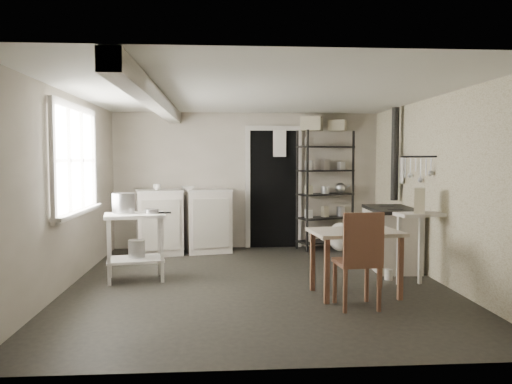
{
  "coord_description": "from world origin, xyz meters",
  "views": [
    {
      "loc": [
        -0.44,
        -6.0,
        1.52
      ],
      "look_at": [
        0.0,
        0.3,
        1.1
      ],
      "focal_mm": 35.0,
      "sensor_mm": 36.0,
      "label": 1
    }
  ],
  "objects": [
    {
      "name": "wall_right",
      "position": [
        2.25,
        0.0,
        1.15
      ],
      "size": [
        0.02,
        5.0,
        2.3
      ],
      "primitive_type": "cube",
      "color": "#B7AC9C",
      "rests_on": "ground"
    },
    {
      "name": "shelf_rack",
      "position": [
        1.31,
        2.31,
        0.95
      ],
      "size": [
        1.01,
        0.69,
        1.99
      ],
      "primitive_type": null,
      "rotation": [
        0.0,
        0.0,
        0.37
      ],
      "color": "black",
      "rests_on": "ground"
    },
    {
      "name": "wallpaper_panel",
      "position": [
        2.24,
        0.0,
        1.15
      ],
      "size": [
        0.01,
        5.0,
        2.3
      ],
      "primitive_type": null,
      "color": "beige",
      "rests_on": "wall_right"
    },
    {
      "name": "prep_table",
      "position": [
        -1.52,
        0.27,
        0.4
      ],
      "size": [
        0.82,
        0.65,
        0.84
      ],
      "primitive_type": null,
      "rotation": [
        0.0,
        0.0,
        0.19
      ],
      "color": "beige",
      "rests_on": "ground"
    },
    {
      "name": "ceiling",
      "position": [
        0.0,
        0.0,
        2.3
      ],
      "size": [
        5.0,
        5.0,
        0.0
      ],
      "primitive_type": "plane",
      "rotation": [
        3.14,
        0.0,
        0.0
      ],
      "color": "silver",
      "rests_on": "wall_back"
    },
    {
      "name": "window",
      "position": [
        -2.22,
        0.2,
        1.5
      ],
      "size": [
        0.12,
        1.76,
        1.28
      ],
      "primitive_type": null,
      "color": "beige",
      "rests_on": "wall_left"
    },
    {
      "name": "floor",
      "position": [
        0.0,
        0.0,
        0.0
      ],
      "size": [
        5.0,
        5.0,
        0.0
      ],
      "primitive_type": "plane",
      "color": "black",
      "rests_on": "ground"
    },
    {
      "name": "flour_sack",
      "position": [
        1.51,
        2.03,
        0.24
      ],
      "size": [
        0.49,
        0.46,
        0.47
      ],
      "primitive_type": "ellipsoid",
      "rotation": [
        0.0,
        0.0,
        0.38
      ],
      "color": "white",
      "rests_on": "ground"
    },
    {
      "name": "doorway",
      "position": [
        0.45,
        2.47,
        1.0
      ],
      "size": [
        0.96,
        0.1,
        2.08
      ],
      "primitive_type": null,
      "color": "beige",
      "rests_on": "ground"
    },
    {
      "name": "counter_cup",
      "position": [
        -1.45,
        1.93,
        0.97
      ],
      "size": [
        0.16,
        0.16,
        0.1
      ],
      "primitive_type": "imported",
      "rotation": [
        0.0,
        0.0,
        0.38
      ],
      "color": "white",
      "rests_on": "base_cabinets"
    },
    {
      "name": "wall_back",
      "position": [
        0.0,
        2.5,
        1.15
      ],
      "size": [
        4.5,
        0.02,
        2.3
      ],
      "primitive_type": "cube",
      "color": "#B7AC9C",
      "rests_on": "ground"
    },
    {
      "name": "storage_box_a",
      "position": [
        1.07,
        2.31,
        2.01
      ],
      "size": [
        0.41,
        0.39,
        0.23
      ],
      "primitive_type": "cube",
      "rotation": [
        0.0,
        0.0,
        -0.32
      ],
      "color": "beige",
      "rests_on": "shelf_rack"
    },
    {
      "name": "bucket",
      "position": [
        -1.51,
        0.32,
        0.39
      ],
      "size": [
        0.25,
        0.25,
        0.23
      ],
      "primitive_type": "cylinder",
      "rotation": [
        0.0,
        0.0,
        -0.23
      ],
      "color": "#B5B6B8",
      "rests_on": "prep_table"
    },
    {
      "name": "floor_crock",
      "position": [
        1.66,
        0.07,
        0.07
      ],
      "size": [
        0.14,
        0.14,
        0.13
      ],
      "primitive_type": "cylinder",
      "rotation": [
        0.0,
        0.0,
        -0.42
      ],
      "color": "white",
      "rests_on": "ground"
    },
    {
      "name": "chair",
      "position": [
        0.94,
        -1.05,
        0.48
      ],
      "size": [
        0.44,
        0.46,
        1.0
      ],
      "primitive_type": null,
      "rotation": [
        0.0,
        0.0,
        0.07
      ],
      "color": "brown",
      "rests_on": "ground"
    },
    {
      "name": "ceiling_beam",
      "position": [
        -1.2,
        0.0,
        2.2
      ],
      "size": [
        0.18,
        5.0,
        0.18
      ],
      "primitive_type": null,
      "color": "beige",
      "rests_on": "ceiling"
    },
    {
      "name": "stove",
      "position": [
        1.92,
        0.75,
        0.44
      ],
      "size": [
        0.65,
        1.1,
        0.84
      ],
      "primitive_type": null,
      "rotation": [
        0.0,
        0.0,
        -0.05
      ],
      "color": "beige",
      "rests_on": "ground"
    },
    {
      "name": "base_cabinets",
      "position": [
        -1.06,
        2.09,
        0.46
      ],
      "size": [
        1.67,
        0.99,
        1.03
      ],
      "primitive_type": null,
      "rotation": [
        0.0,
        0.0,
        0.22
      ],
      "color": "beige",
      "rests_on": "ground"
    },
    {
      "name": "storage_box_b",
      "position": [
        1.52,
        2.36,
        1.99
      ],
      "size": [
        0.36,
        0.35,
        0.18
      ],
      "primitive_type": "cube",
      "rotation": [
        0.0,
        0.0,
        -0.4
      ],
      "color": "beige",
      "rests_on": "shelf_rack"
    },
    {
      "name": "oats_box",
      "position": [
        1.94,
        -0.18,
        1.01
      ],
      "size": [
        0.19,
        0.23,
        0.3
      ],
      "primitive_type": "cube",
      "rotation": [
        0.0,
        0.0,
        -0.38
      ],
      "color": "beige",
      "rests_on": "side_ledge"
    },
    {
      "name": "mixing_bowl",
      "position": [
        -0.97,
        2.03,
        0.96
      ],
      "size": [
        0.34,
        0.34,
        0.07
      ],
      "primitive_type": "imported",
      "rotation": [
        0.0,
        0.0,
        0.2
      ],
      "color": "white",
      "rests_on": "base_cabinets"
    },
    {
      "name": "utensil_rail",
      "position": [
        2.19,
        0.6,
        1.55
      ],
      "size": [
        0.06,
        1.2,
        0.44
      ],
      "primitive_type": null,
      "color": "#B5B6B8",
      "rests_on": "wall_right"
    },
    {
      "name": "wall_front",
      "position": [
        0.0,
        -2.5,
        1.15
      ],
      "size": [
        4.5,
        0.02,
        2.3
      ],
      "primitive_type": "cube",
      "color": "#B7AC9C",
      "rests_on": "ground"
    },
    {
      "name": "stovepipe",
      "position": [
        2.13,
        1.23,
        1.59
      ],
      "size": [
        0.14,
        0.14,
        1.49
      ],
      "primitive_type": null,
      "rotation": [
        0.0,
        0.0,
        0.23
      ],
      "color": "black",
      "rests_on": "stove"
    },
    {
      "name": "table_cup",
      "position": [
        1.24,
        -0.75,
        0.81
      ],
      "size": [
        0.12,
        0.12,
        0.09
      ],
      "primitive_type": "imported",
      "rotation": [
        0.0,
        0.0,
        -0.16
      ],
      "color": "white",
      "rests_on": "work_table"
    },
    {
      "name": "stockpot",
      "position": [
        -1.67,
        0.36,
        0.94
      ],
      "size": [
        0.35,
        0.35,
        0.3
      ],
      "primitive_type": "cylinder",
      "rotation": [
        0.0,
        0.0,
        -0.27
      ],
      "color": "#B5B6B8",
      "rests_on": "prep_table"
    },
    {
      "name": "side_ledge",
      "position": [
        1.95,
        -0.16,
        0.43
      ],
      "size": [
        0.6,
        0.38,
        0.87
      ],
      "primitive_type": null,
      "rotation": [
        0.0,
        0.0,
        0.13
      ],
      "color": "beige",
      "rests_on": "ground"
    },
    {
      "name": "wall_left",
      "position": [
        -2.25,
        0.0,
        1.15
      ],
      "size": [
        0.02,
        5.0,
        2.3
      ],
      "primitive_type": "cube",
      "color": "#B7AC9C",
      "rests_on": "ground"
    },
    {
      "name": "work_table",
      "position": [
        1.04,
        -0.6,
        0.38
      ],
      "size": [
        1.02,
        0.76,
        0.73
      ],
      "primitive_type": null,
      "rotation": [
        0.0,
        0.0,
        0.1
      ],
      "color": "beige",
      "rests_on": "ground"
    },
    {
      "name": "shelf_jar",
      "position": [
        1.01,
        2.29,
        1.37
      ],
      "size": [
        0.12,
        0.12,
        0.2
      ],
      "primitive_type": "imported",
      "rotation": [
        0.0,
        0.0,
        -0.32
      ],
      "color": "white",
      "rests_on": "shelf_rack"
    },
    {
      "name": "saucepan",
      "position": [
        -1.31,
        0.26,
        0.85
      ],
      "size": [
        0.21,
        0.21,
        0.09
      ],
      "primitive_type": "cylinder",
      "rotation": [
        0.0,
        0.0,
        -0.3
      ],
      "color": "#B5B6B8",
      "rests_on": "prep_table"
    }
  ]
}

